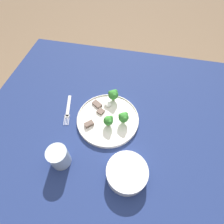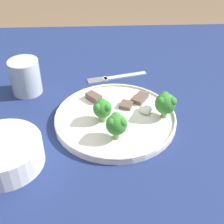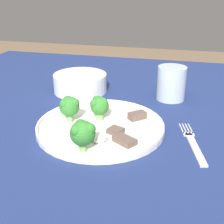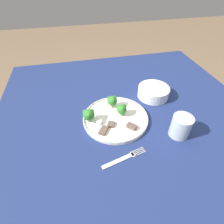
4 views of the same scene
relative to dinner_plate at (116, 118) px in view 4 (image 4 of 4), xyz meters
The scene contains 13 objects.
ground_plane 0.72m from the dinner_plate, 98.71° to the left, with size 8.00×8.00×0.00m, color #7F664C.
table 0.11m from the dinner_plate, 98.71° to the left, with size 1.22×1.19×0.70m.
dinner_plate is the anchor object (origin of this frame).
fork 0.20m from the dinner_plate, ahead, with size 0.06×0.17×0.00m.
cream_bowl 0.26m from the dinner_plate, 118.76° to the left, with size 0.16×0.16×0.05m.
drinking_glass 0.27m from the dinner_plate, 58.63° to the left, with size 0.08×0.08×0.09m.
broccoli_floret_near_rim_left 0.05m from the dinner_plate, 112.93° to the left, with size 0.04×0.04×0.05m.
broccoli_floret_center_left 0.12m from the dinner_plate, 91.02° to the right, with size 0.05×0.05×0.06m.
broccoli_floret_back_left 0.08m from the dinner_plate, behind, with size 0.05×0.05×0.06m.
meat_slice_front_slice 0.05m from the dinner_plate, 35.12° to the right, with size 0.04×0.04×0.01m.
meat_slice_middle_slice 0.10m from the dinner_plate, 44.22° to the right, with size 0.05×0.05×0.01m.
meat_slice_rear_slice 0.09m from the dinner_plate, 34.05° to the left, with size 0.04×0.04×0.02m.
sauce_dollop 0.08m from the dinner_plate, 77.03° to the right, with size 0.03×0.03×0.02m.
Camera 4 is at (0.55, -0.20, 1.25)m, focal length 28.00 mm.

